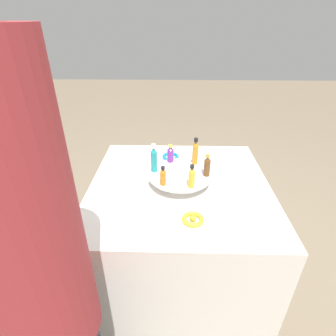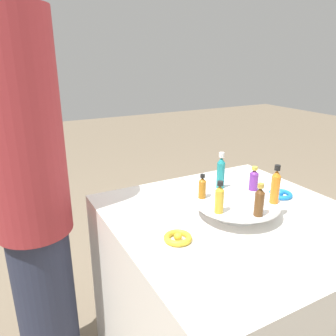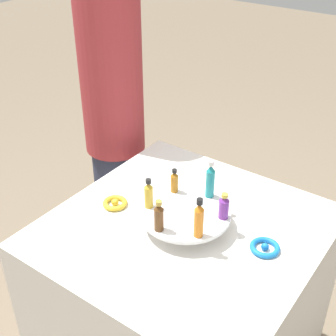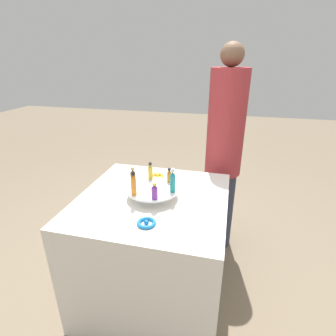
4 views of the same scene
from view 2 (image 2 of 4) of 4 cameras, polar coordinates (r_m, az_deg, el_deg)
party_table at (r=1.37m, az=10.68°, el=-21.67°), size 0.84×0.84×0.72m
display_stand at (r=1.16m, az=11.88°, el=-6.30°), size 0.29×0.29×0.06m
bottle_teal at (r=1.22m, az=9.17°, el=-0.66°), size 0.03×0.03×0.14m
bottle_amber at (r=1.13m, az=5.98°, el=-3.34°), size 0.03×0.03×0.09m
bottle_gold at (r=1.03m, az=8.94°, el=-5.25°), size 0.03×0.03×0.11m
bottle_brown at (r=1.04m, az=15.62°, el=-5.56°), size 0.03×0.03×0.11m
bottle_orange at (r=1.14m, az=18.21°, el=-2.96°), size 0.03×0.03×0.13m
bottle_purple at (r=1.24m, az=14.71°, el=-1.92°), size 0.03×0.03×0.09m
ribbon_bow_blue at (r=1.37m, az=18.99°, el=-4.33°), size 0.09×0.09×0.02m
ribbon_bow_gold at (r=1.00m, az=1.72°, el=-12.04°), size 0.09×0.09×0.03m
person_figure at (r=1.25m, az=-22.77°, el=-4.58°), size 0.26×0.26×1.55m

